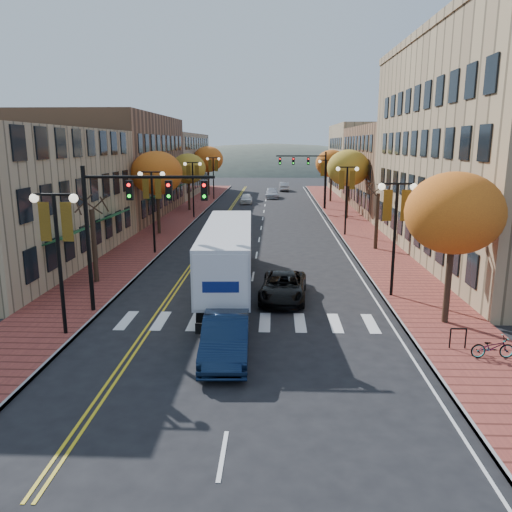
# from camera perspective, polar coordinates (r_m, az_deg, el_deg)

# --- Properties ---
(ground) EXTENTS (200.00, 200.00, 0.00)m
(ground) POSITION_cam_1_polar(r_m,az_deg,el_deg) (21.15, -1.56, -9.43)
(ground) COLOR black
(ground) RESTS_ON ground
(sidewalk_left) EXTENTS (4.00, 85.00, 0.15)m
(sidewalk_left) POSITION_cam_1_polar(r_m,az_deg,el_deg) (53.64, -8.95, 4.12)
(sidewalk_left) COLOR brown
(sidewalk_left) RESTS_ON ground
(sidewalk_right) EXTENTS (4.00, 85.00, 0.15)m
(sidewalk_right) POSITION_cam_1_polar(r_m,az_deg,el_deg) (53.20, 10.49, 3.99)
(sidewalk_right) COLOR brown
(sidewalk_right) RESTS_ON ground
(building_left_near) EXTENTS (12.00, 22.00, 9.00)m
(building_left_near) POSITION_cam_1_polar(r_m,az_deg,el_deg) (37.51, -27.22, 6.02)
(building_left_near) COLOR #9E8966
(building_left_near) RESTS_ON ground
(building_left_mid) EXTENTS (12.00, 24.00, 11.00)m
(building_left_mid) POSITION_cam_1_polar(r_m,az_deg,el_deg) (58.54, -16.29, 9.82)
(building_left_mid) COLOR brown
(building_left_mid) RESTS_ON ground
(building_left_far) EXTENTS (12.00, 26.00, 9.50)m
(building_left_far) POSITION_cam_1_polar(r_m,az_deg,el_deg) (82.66, -10.79, 10.29)
(building_left_far) COLOR #9E8966
(building_left_far) RESTS_ON ground
(building_right_mid) EXTENTS (15.00, 24.00, 10.00)m
(building_right_mid) POSITION_cam_1_polar(r_m,az_deg,el_deg) (63.97, 18.02, 9.46)
(building_right_mid) COLOR brown
(building_right_mid) RESTS_ON ground
(building_right_far) EXTENTS (15.00, 20.00, 11.00)m
(building_right_far) POSITION_cam_1_polar(r_m,az_deg,el_deg) (85.33, 14.05, 10.71)
(building_right_far) COLOR #9E8966
(building_right_far) RESTS_ON ground
(tree_left_a) EXTENTS (0.28, 0.28, 4.20)m
(tree_left_a) POSITION_cam_1_polar(r_m,az_deg,el_deg) (29.97, -18.00, 1.09)
(tree_left_a) COLOR #382619
(tree_left_a) RESTS_ON sidewalk_left
(tree_left_b) EXTENTS (4.48, 4.48, 7.21)m
(tree_left_b) POSITION_cam_1_polar(r_m,az_deg,el_deg) (44.82, -11.27, 9.26)
(tree_left_b) COLOR #382619
(tree_left_b) RESTS_ON sidewalk_left
(tree_left_c) EXTENTS (4.16, 4.16, 6.69)m
(tree_left_c) POSITION_cam_1_polar(r_m,az_deg,el_deg) (60.50, -7.75, 9.86)
(tree_left_c) COLOR #382619
(tree_left_c) RESTS_ON sidewalk_left
(tree_left_d) EXTENTS (4.61, 4.61, 7.42)m
(tree_left_d) POSITION_cam_1_polar(r_m,az_deg,el_deg) (78.26, -5.49, 10.95)
(tree_left_d) COLOR #382619
(tree_left_d) RESTS_ON sidewalk_left
(tree_right_a) EXTENTS (4.16, 4.16, 6.69)m
(tree_right_a) POSITION_cam_1_polar(r_m,az_deg,el_deg) (23.06, 21.70, 4.55)
(tree_right_a) COLOR #382619
(tree_right_a) RESTS_ON sidewalk_right
(tree_right_b) EXTENTS (0.28, 0.28, 4.20)m
(tree_right_b) POSITION_cam_1_polar(r_m,az_deg,el_deg) (38.75, 13.63, 3.88)
(tree_right_b) COLOR #382619
(tree_right_b) RESTS_ON sidewalk_right
(tree_right_c) EXTENTS (4.48, 4.48, 7.21)m
(tree_right_c) POSITION_cam_1_polar(r_m,az_deg,el_deg) (54.15, 10.50, 9.85)
(tree_right_c) COLOR #382619
(tree_right_c) RESTS_ON sidewalk_right
(tree_right_d) EXTENTS (4.35, 4.35, 7.00)m
(tree_right_d) POSITION_cam_1_polar(r_m,az_deg,el_deg) (70.02, 8.63, 10.40)
(tree_right_d) COLOR #382619
(tree_right_d) RESTS_ON sidewalk_right
(lamp_left_a) EXTENTS (1.96, 0.36, 6.05)m
(lamp_left_a) POSITION_cam_1_polar(r_m,az_deg,el_deg) (21.75, -21.77, 2.07)
(lamp_left_a) COLOR black
(lamp_left_a) RESTS_ON ground
(lamp_left_b) EXTENTS (1.96, 0.36, 6.05)m
(lamp_left_b) POSITION_cam_1_polar(r_m,az_deg,el_deg) (36.81, -11.77, 6.73)
(lamp_left_b) COLOR black
(lamp_left_b) RESTS_ON ground
(lamp_left_c) EXTENTS (1.96, 0.36, 6.05)m
(lamp_left_c) POSITION_cam_1_polar(r_m,az_deg,el_deg) (54.39, -7.23, 8.76)
(lamp_left_c) COLOR black
(lamp_left_c) RESTS_ON ground
(lamp_left_d) EXTENTS (1.96, 0.36, 6.05)m
(lamp_left_d) POSITION_cam_1_polar(r_m,az_deg,el_deg) (72.18, -4.90, 9.77)
(lamp_left_d) COLOR black
(lamp_left_d) RESTS_ON ground
(lamp_right_a) EXTENTS (1.96, 0.36, 6.05)m
(lamp_right_a) POSITION_cam_1_polar(r_m,az_deg,el_deg) (26.54, 15.68, 4.28)
(lamp_right_a) COLOR black
(lamp_right_a) RESTS_ON ground
(lamp_right_b) EXTENTS (1.96, 0.36, 6.05)m
(lamp_right_b) POSITION_cam_1_polar(r_m,az_deg,el_deg) (44.13, 10.33, 7.75)
(lamp_right_b) COLOR black
(lamp_right_b) RESTS_ON ground
(lamp_right_c) EXTENTS (1.96, 0.36, 6.05)m
(lamp_right_c) POSITION_cam_1_polar(r_m,az_deg,el_deg) (61.96, 8.01, 9.21)
(lamp_right_c) COLOR black
(lamp_right_c) RESTS_ON ground
(traffic_mast_near) EXTENTS (6.10, 0.35, 7.00)m
(traffic_mast_near) POSITION_cam_1_polar(r_m,az_deg,el_deg) (23.74, -14.51, 4.93)
(traffic_mast_near) COLOR black
(traffic_mast_near) RESTS_ON ground
(traffic_mast_far) EXTENTS (6.10, 0.34, 7.00)m
(traffic_mast_far) POSITION_cam_1_polar(r_m,az_deg,el_deg) (61.76, 6.14, 9.84)
(traffic_mast_far) COLOR black
(traffic_mast_far) RESTS_ON ground
(semi_truck) EXTENTS (3.09, 15.14, 3.76)m
(semi_truck) POSITION_cam_1_polar(r_m,az_deg,el_deg) (27.60, -3.13, 0.63)
(semi_truck) COLOR black
(semi_truck) RESTS_ON ground
(navy_sedan) EXTENTS (1.92, 5.00, 1.63)m
(navy_sedan) POSITION_cam_1_polar(r_m,az_deg,el_deg) (19.12, -3.47, -9.31)
(navy_sedan) COLOR black
(navy_sedan) RESTS_ON ground
(black_suv) EXTENTS (2.67, 5.15, 1.39)m
(black_suv) POSITION_cam_1_polar(r_m,az_deg,el_deg) (26.04, 3.15, -3.53)
(black_suv) COLOR black
(black_suv) RESTS_ON ground
(car_far_white) EXTENTS (1.71, 4.01, 1.35)m
(car_far_white) POSITION_cam_1_polar(r_m,az_deg,el_deg) (67.99, -1.12, 6.58)
(car_far_white) COLOR white
(car_far_white) RESTS_ON ground
(car_far_silver) EXTENTS (2.04, 4.86, 1.40)m
(car_far_silver) POSITION_cam_1_polar(r_m,az_deg,el_deg) (74.95, 1.83, 7.17)
(car_far_silver) COLOR #B9BAC2
(car_far_silver) RESTS_ON ground
(car_far_oncoming) EXTENTS (1.70, 4.44, 1.44)m
(car_far_oncoming) POSITION_cam_1_polar(r_m,az_deg,el_deg) (86.52, 3.21, 7.92)
(car_far_oncoming) COLOR #ADAEB5
(car_far_oncoming) RESTS_ON ground
(bicycle) EXTENTS (1.63, 0.62, 0.84)m
(bicycle) POSITION_cam_1_polar(r_m,az_deg,el_deg) (20.83, 25.42, -9.39)
(bicycle) COLOR gray
(bicycle) RESTS_ON sidewalk_right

